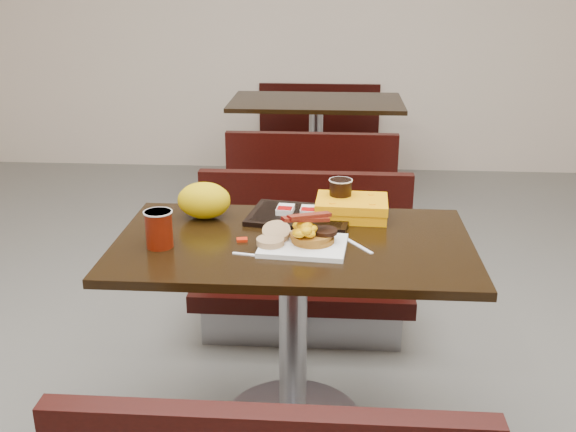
# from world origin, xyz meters

# --- Properties ---
(floor) EXTENTS (6.00, 7.00, 0.01)m
(floor) POSITION_xyz_m (0.00, 0.00, 0.00)
(floor) COLOR slate
(floor) RESTS_ON ground
(table_near) EXTENTS (1.20, 0.70, 0.75)m
(table_near) POSITION_xyz_m (0.00, 0.00, 0.38)
(table_near) COLOR black
(table_near) RESTS_ON floor
(bench_near_n) EXTENTS (1.00, 0.46, 0.72)m
(bench_near_n) POSITION_xyz_m (0.00, 0.70, 0.36)
(bench_near_n) COLOR black
(bench_near_n) RESTS_ON floor
(table_far) EXTENTS (1.20, 0.70, 0.75)m
(table_far) POSITION_xyz_m (0.00, 2.60, 0.38)
(table_far) COLOR black
(table_far) RESTS_ON floor
(bench_far_s) EXTENTS (1.00, 0.46, 0.72)m
(bench_far_s) POSITION_xyz_m (0.00, 1.90, 0.36)
(bench_far_s) COLOR black
(bench_far_s) RESTS_ON floor
(bench_far_n) EXTENTS (1.00, 0.46, 0.72)m
(bench_far_n) POSITION_xyz_m (0.00, 3.30, 0.36)
(bench_far_n) COLOR black
(bench_far_n) RESTS_ON floor
(platter) EXTENTS (0.30, 0.24, 0.02)m
(platter) POSITION_xyz_m (0.04, -0.06, 0.76)
(platter) COLOR white
(platter) RESTS_ON table_near
(pancake_stack) EXTENTS (0.17, 0.17, 0.03)m
(pancake_stack) POSITION_xyz_m (0.07, -0.04, 0.78)
(pancake_stack) COLOR #A56C1B
(pancake_stack) RESTS_ON platter
(sausage_patty) EXTENTS (0.10, 0.10, 0.01)m
(sausage_patty) POSITION_xyz_m (0.11, -0.04, 0.80)
(sausage_patty) COLOR black
(sausage_patty) RESTS_ON pancake_stack
(scrambled_eggs) EXTENTS (0.12, 0.11, 0.05)m
(scrambled_eggs) POSITION_xyz_m (0.04, -0.07, 0.82)
(scrambled_eggs) COLOR #FDB605
(scrambled_eggs) RESTS_ON pancake_stack
(bacon_strips) EXTENTS (0.18, 0.14, 0.01)m
(bacon_strips) POSITION_xyz_m (0.04, -0.06, 0.85)
(bacon_strips) COLOR #450405
(bacon_strips) RESTS_ON scrambled_eggs
(muffin_bottom) EXTENTS (0.11, 0.11, 0.02)m
(muffin_bottom) POSITION_xyz_m (-0.07, -0.08, 0.78)
(muffin_bottom) COLOR tan
(muffin_bottom) RESTS_ON platter
(muffin_top) EXTENTS (0.10, 0.10, 0.05)m
(muffin_top) POSITION_xyz_m (-0.05, -0.02, 0.79)
(muffin_top) COLOR tan
(muffin_top) RESTS_ON platter
(coffee_cup_near) EXTENTS (0.10, 0.10, 0.12)m
(coffee_cup_near) POSITION_xyz_m (-0.43, -0.08, 0.81)
(coffee_cup_near) COLOR maroon
(coffee_cup_near) RESTS_ON table_near
(fork) EXTENTS (0.12, 0.04, 0.00)m
(fork) POSITION_xyz_m (-0.14, -0.13, 0.75)
(fork) COLOR white
(fork) RESTS_ON table_near
(knife) EXTENTS (0.10, 0.14, 0.00)m
(knife) POSITION_xyz_m (0.22, -0.03, 0.75)
(knife) COLOR white
(knife) RESTS_ON table_near
(condiment_syrup) EXTENTS (0.04, 0.03, 0.01)m
(condiment_syrup) POSITION_xyz_m (-0.17, -0.02, 0.75)
(condiment_syrup) COLOR #B81F07
(condiment_syrup) RESTS_ON table_near
(condiment_ketchup) EXTENTS (0.04, 0.03, 0.01)m
(condiment_ketchup) POSITION_xyz_m (0.04, -0.03, 0.76)
(condiment_ketchup) COLOR #8C0504
(condiment_ketchup) RESTS_ON table_near
(tray) EXTENTS (0.40, 0.32, 0.02)m
(tray) POSITION_xyz_m (0.01, 0.22, 0.76)
(tray) COLOR black
(tray) RESTS_ON table_near
(hashbrown_sleeve_left) EXTENTS (0.07, 0.09, 0.02)m
(hashbrown_sleeve_left) POSITION_xyz_m (-0.04, 0.23, 0.78)
(hashbrown_sleeve_left) COLOR silver
(hashbrown_sleeve_left) RESTS_ON tray
(hashbrown_sleeve_right) EXTENTS (0.06, 0.08, 0.02)m
(hashbrown_sleeve_right) POSITION_xyz_m (0.04, 0.23, 0.78)
(hashbrown_sleeve_right) COLOR silver
(hashbrown_sleeve_right) RESTS_ON tray
(coffee_cup_far) EXTENTS (0.09, 0.09, 0.11)m
(coffee_cup_far) POSITION_xyz_m (0.16, 0.29, 0.82)
(coffee_cup_far) COLOR black
(coffee_cup_far) RESTS_ON tray
(clamshell) EXTENTS (0.27, 0.21, 0.07)m
(clamshell) POSITION_xyz_m (0.20, 0.24, 0.79)
(clamshell) COLOR #FE9C04
(clamshell) RESTS_ON table_near
(paper_bag) EXTENTS (0.19, 0.14, 0.13)m
(paper_bag) POSITION_xyz_m (-0.34, 0.20, 0.82)
(paper_bag) COLOR #D0B406
(paper_bag) RESTS_ON table_near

